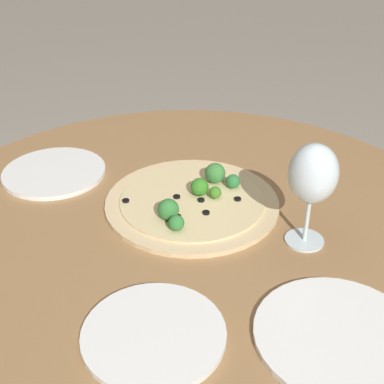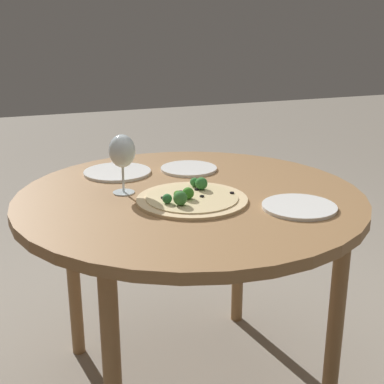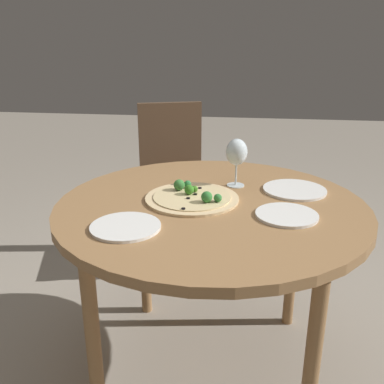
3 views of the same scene
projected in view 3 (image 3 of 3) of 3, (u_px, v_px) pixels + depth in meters
name	position (u px, v px, depth m)	size (l,w,h in m)	color
ground_plane	(209.00, 366.00, 1.81)	(12.00, 12.00, 0.00)	gray
dining_table	(211.00, 220.00, 1.58)	(1.13, 1.13, 0.74)	olive
chair	(173.00, 180.00, 2.56)	(0.51, 0.51, 0.95)	brown
pizza	(192.00, 197.00, 1.58)	(0.35, 0.35, 0.06)	#DBBC89
wine_glass	(237.00, 153.00, 1.69)	(0.09, 0.09, 0.19)	silver
plate_near	(287.00, 215.00, 1.44)	(0.21, 0.21, 0.01)	white
plate_far	(125.00, 227.00, 1.35)	(0.22, 0.22, 0.01)	white
plate_side	(295.00, 190.00, 1.67)	(0.25, 0.25, 0.01)	white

